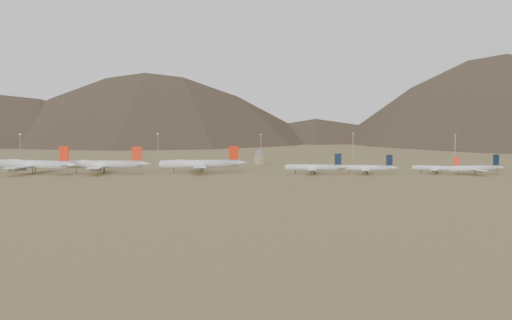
{
  "coord_description": "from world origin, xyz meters",
  "views": [
    {
      "loc": [
        39.16,
        -479.77,
        46.02
      ],
      "look_at": [
        29.06,
        30.0,
        9.95
      ],
      "focal_mm": 50.0,
      "sensor_mm": 36.0,
      "label": 1
    }
  ],
  "objects_px": {
    "widebody_centre": "(103,164)",
    "control_tower": "(259,158)",
    "narrowbody_b": "(368,168)",
    "widebody_east": "(200,164)",
    "narrowbody_a": "(315,167)",
    "widebody_west": "(33,164)"
  },
  "relations": [
    {
      "from": "widebody_centre",
      "to": "control_tower",
      "type": "bearing_deg",
      "value": 38.49
    },
    {
      "from": "widebody_west",
      "to": "control_tower",
      "type": "xyz_separation_m",
      "value": [
        161.06,
        94.04,
        -1.68
      ]
    },
    {
      "from": "widebody_centre",
      "to": "narrowbody_b",
      "type": "bearing_deg",
      "value": -0.84
    },
    {
      "from": "narrowbody_b",
      "to": "widebody_west",
      "type": "bearing_deg",
      "value": -174.28
    },
    {
      "from": "widebody_east",
      "to": "narrowbody_a",
      "type": "bearing_deg",
      "value": -15.28
    },
    {
      "from": "widebody_centre",
      "to": "widebody_west",
      "type": "bearing_deg",
      "value": -175.66
    },
    {
      "from": "narrowbody_a",
      "to": "narrowbody_b",
      "type": "relative_size",
      "value": 1.06
    },
    {
      "from": "widebody_east",
      "to": "control_tower",
      "type": "xyz_separation_m",
      "value": [
        41.96,
        81.78,
        -1.34
      ]
    },
    {
      "from": "widebody_east",
      "to": "narrowbody_a",
      "type": "xyz_separation_m",
      "value": [
        83.5,
        -9.42,
        -1.82
      ]
    },
    {
      "from": "widebody_east",
      "to": "narrowbody_b",
      "type": "distance_m",
      "value": 121.34
    },
    {
      "from": "narrowbody_a",
      "to": "control_tower",
      "type": "distance_m",
      "value": 100.22
    },
    {
      "from": "widebody_east",
      "to": "widebody_centre",
      "type": "bearing_deg",
      "value": 177.85
    },
    {
      "from": "widebody_centre",
      "to": "narrowbody_b",
      "type": "xyz_separation_m",
      "value": [
        190.57,
        -1.52,
        -2.14
      ]
    },
    {
      "from": "widebody_centre",
      "to": "narrowbody_b",
      "type": "distance_m",
      "value": 190.58
    },
    {
      "from": "widebody_centre",
      "to": "narrowbody_b",
      "type": "height_order",
      "value": "widebody_centre"
    },
    {
      "from": "widebody_centre",
      "to": "control_tower",
      "type": "relative_size",
      "value": 5.45
    },
    {
      "from": "widebody_west",
      "to": "control_tower",
      "type": "height_order",
      "value": "widebody_west"
    },
    {
      "from": "widebody_centre",
      "to": "widebody_east",
      "type": "distance_m",
      "value": 70.11
    },
    {
      "from": "narrowbody_a",
      "to": "widebody_east",
      "type": "bearing_deg",
      "value": 178.66
    },
    {
      "from": "widebody_centre",
      "to": "narrowbody_a",
      "type": "xyz_separation_m",
      "value": [
        153.13,
        -1.25,
        -1.86
      ]
    },
    {
      "from": "widebody_west",
      "to": "control_tower",
      "type": "bearing_deg",
      "value": 46.63
    },
    {
      "from": "narrowbody_b",
      "to": "control_tower",
      "type": "distance_m",
      "value": 120.85
    }
  ]
}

